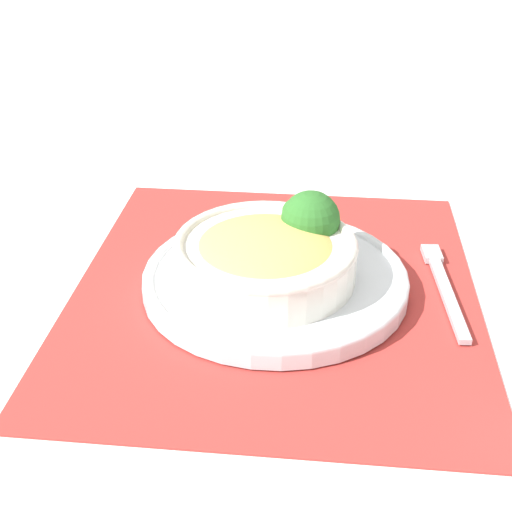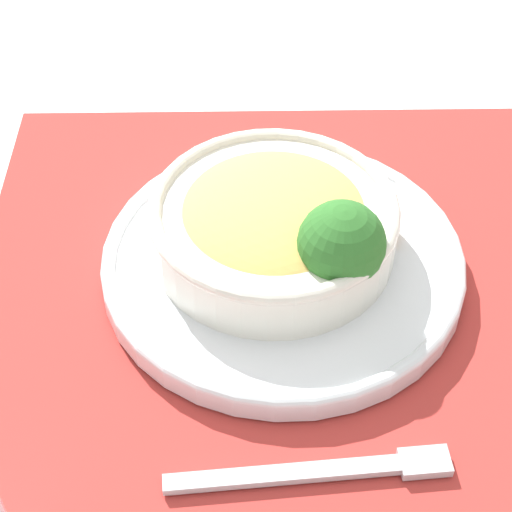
{
  "view_description": "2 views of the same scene",
  "coord_description": "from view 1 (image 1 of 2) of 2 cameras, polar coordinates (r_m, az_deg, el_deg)",
  "views": [
    {
      "loc": [
        0.09,
        -0.63,
        0.41
      ],
      "look_at": [
        -0.02,
        -0.0,
        0.04
      ],
      "focal_mm": 50.0,
      "sensor_mm": 36.0,
      "label": 1
    },
    {
      "loc": [
        0.46,
        0.01,
        0.49
      ],
      "look_at": [
        0.02,
        -0.02,
        0.04
      ],
      "focal_mm": 60.0,
      "sensor_mm": 36.0,
      "label": 2
    }
  ],
  "objects": [
    {
      "name": "ground_plane",
      "position": [
        0.76,
        1.53,
        -2.77
      ],
      "size": [
        4.0,
        4.0,
        0.0
      ],
      "primitive_type": "plane",
      "color": "white"
    },
    {
      "name": "plate",
      "position": [
        0.75,
        1.55,
        -1.78
      ],
      "size": [
        0.28,
        0.28,
        0.02
      ],
      "color": "silver",
      "rests_on": "placemat"
    },
    {
      "name": "carrot_slice_far",
      "position": [
        0.79,
        -1.8,
        0.65
      ],
      "size": [
        0.05,
        0.05,
        0.01
      ],
      "color": "orange",
      "rests_on": "plate"
    },
    {
      "name": "placemat",
      "position": [
        0.76,
        1.53,
        -2.64
      ],
      "size": [
        0.46,
        0.51,
        0.0
      ],
      "color": "#B2332D",
      "rests_on": "ground_plane"
    },
    {
      "name": "fork",
      "position": [
        0.79,
        14.64,
        -1.88
      ],
      "size": [
        0.04,
        0.18,
        0.01
      ],
      "rotation": [
        0.0,
        0.0,
        0.15
      ],
      "color": "#B7B7BC",
      "rests_on": "placemat"
    },
    {
      "name": "carrot_slice_middle",
      "position": [
        0.8,
        -0.73,
        1.0
      ],
      "size": [
        0.05,
        0.05,
        0.01
      ],
      "color": "orange",
      "rests_on": "plate"
    },
    {
      "name": "carrot_slice_near",
      "position": [
        0.8,
        0.47,
        1.2
      ],
      "size": [
        0.05,
        0.05,
        0.01
      ],
      "color": "orange",
      "rests_on": "plate"
    },
    {
      "name": "bowl",
      "position": [
        0.73,
        0.75,
        0.04
      ],
      "size": [
        0.19,
        0.19,
        0.05
      ],
      "color": "silver",
      "rests_on": "plate"
    },
    {
      "name": "broccoli_floret",
      "position": [
        0.76,
        4.34,
        2.81
      ],
      "size": [
        0.06,
        0.06,
        0.08
      ],
      "color": "#84AD5B",
      "rests_on": "plate"
    }
  ]
}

